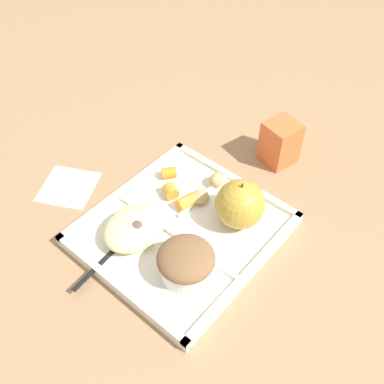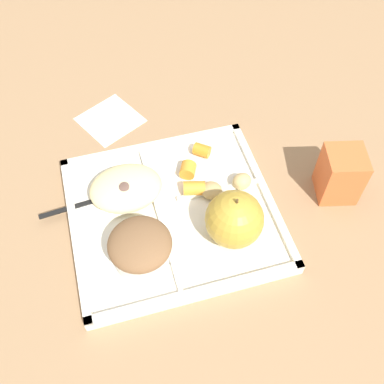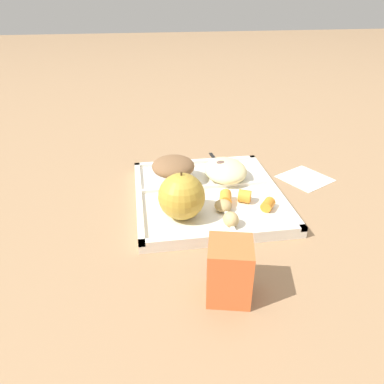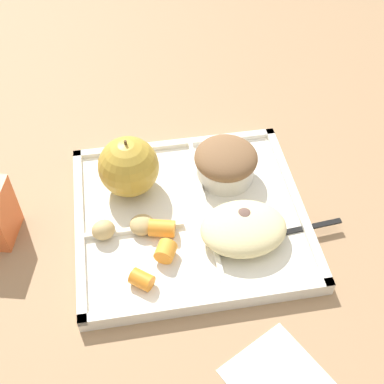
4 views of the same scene
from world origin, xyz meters
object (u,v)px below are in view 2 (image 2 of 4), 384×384
object	(u,v)px
plastic_fork	(97,200)
milk_carton	(340,174)
green_apple	(234,219)
lunch_tray	(173,214)
bran_muffin	(140,247)

from	to	relation	value
plastic_fork	milk_carton	bearing A→B (deg)	168.66
green_apple	plastic_fork	distance (m)	0.22
green_apple	lunch_tray	bearing A→B (deg)	-39.95
plastic_fork	milk_carton	size ratio (longest dim) A/B	1.74
bran_muffin	milk_carton	bearing A→B (deg)	-172.82
plastic_fork	lunch_tray	bearing A→B (deg)	154.16
green_apple	milk_carton	world-z (taller)	green_apple
milk_carton	plastic_fork	bearing A→B (deg)	2.19
lunch_tray	plastic_fork	bearing A→B (deg)	-25.84
lunch_tray	bran_muffin	world-z (taller)	bran_muffin
green_apple	bran_muffin	bearing A→B (deg)	-0.00
plastic_fork	milk_carton	xyz separation A→B (m)	(-0.36, 0.07, 0.03)
lunch_tray	milk_carton	world-z (taller)	milk_carton
lunch_tray	milk_carton	size ratio (longest dim) A/B	3.55
bran_muffin	plastic_fork	world-z (taller)	bran_muffin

